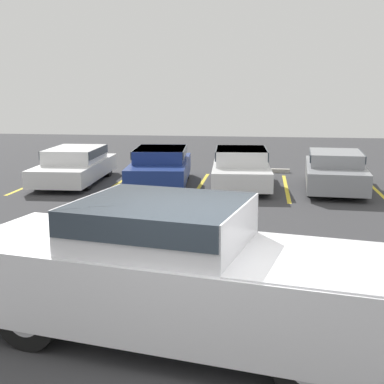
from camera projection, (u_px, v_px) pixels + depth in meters
ground_plane at (212, 366)px, 6.35m from camera, size 60.00×60.00×0.00m
stall_stripe_a at (39, 182)px, 18.69m from camera, size 0.12×4.94×0.01m
stall_stripe_b at (118, 184)px, 18.32m from camera, size 0.12×4.94×0.01m
stall_stripe_c at (200, 186)px, 17.95m from camera, size 0.12×4.94×0.01m
stall_stripe_d at (286, 188)px, 17.58m from camera, size 0.12×4.94×0.01m
stall_stripe_e at (376, 190)px, 17.20m from camera, size 0.12×4.94×0.01m
pickup_truck at (185, 272)px, 6.85m from camera, size 6.17×3.15×1.84m
parked_sedan_a at (75, 164)px, 18.50m from camera, size 2.03×4.77×1.20m
parked_sedan_b at (160, 165)px, 18.05m from camera, size 2.25×4.69×1.24m
parked_sedan_c at (241, 166)px, 17.69m from camera, size 2.08×4.45×1.26m
parked_sedan_d at (335, 169)px, 17.17m from camera, size 2.07×4.39×1.22m
wheel_stop_curb at (268, 170)px, 20.76m from camera, size 1.69×0.20×0.14m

